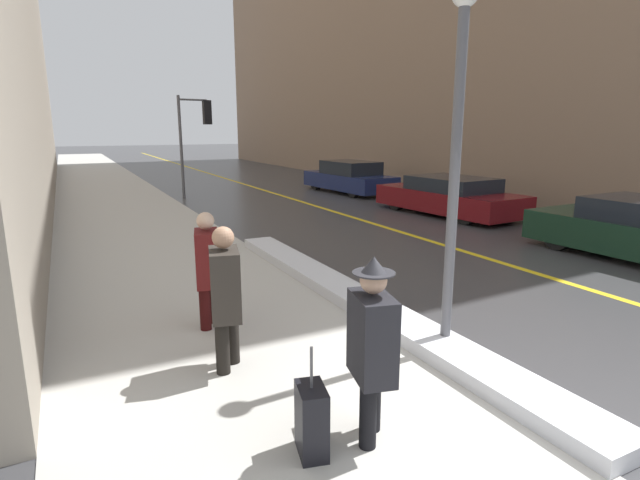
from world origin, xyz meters
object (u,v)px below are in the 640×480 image
at_px(parked_car_maroon, 449,196).
at_px(parked_car_navy, 349,178).
at_px(traffic_light_near, 197,124).
at_px(pedestrian_trailing, 208,264).
at_px(pedestrian_in_glasses, 225,292).
at_px(rolling_suitcase, 312,421).
at_px(lamp_post, 457,137).
at_px(pedestrian_nearside, 371,343).

distance_m(parked_car_maroon, parked_car_navy, 6.10).
xyz_separation_m(traffic_light_near, pedestrian_trailing, (-3.11, -13.16, -1.88)).
height_order(traffic_light_near, parked_car_navy, traffic_light_near).
xyz_separation_m(pedestrian_trailing, parked_car_maroon, (8.93, 5.50, -0.31)).
xyz_separation_m(pedestrian_in_glasses, rolling_suitcase, (0.17, -1.77, -0.59)).
height_order(lamp_post, traffic_light_near, lamp_post).
bearing_deg(parked_car_navy, parked_car_maroon, 176.07).
distance_m(pedestrian_nearside, parked_car_navy, 16.88).
xyz_separation_m(pedestrian_in_glasses, parked_car_maroon, (9.07, 6.77, -0.34)).
relative_size(lamp_post, pedestrian_trailing, 2.63).
distance_m(pedestrian_nearside, parked_car_maroon, 11.97).
bearing_deg(rolling_suitcase, pedestrian_in_glasses, -160.86).
height_order(pedestrian_trailing, parked_car_maroon, pedestrian_trailing).
distance_m(traffic_light_near, pedestrian_in_glasses, 14.91).
xyz_separation_m(parked_car_maroon, parked_car_navy, (-0.01, 6.10, 0.05)).
bearing_deg(parked_car_navy, rolling_suitcase, 144.71).
xyz_separation_m(traffic_light_near, parked_car_navy, (5.81, -1.57, -2.14)).
bearing_deg(pedestrian_nearside, pedestrian_in_glasses, -144.75).
xyz_separation_m(lamp_post, pedestrian_in_glasses, (-2.48, 0.71, -1.62)).
xyz_separation_m(parked_car_navy, rolling_suitcase, (-8.89, -14.63, -0.31)).
height_order(parked_car_maroon, rolling_suitcase, parked_car_maroon).
bearing_deg(lamp_post, parked_car_navy, 64.14).
bearing_deg(parked_car_navy, pedestrian_in_glasses, 140.85).
bearing_deg(pedestrian_in_glasses, parked_car_maroon, 140.47).
distance_m(pedestrian_in_glasses, parked_car_maroon, 11.32).
distance_m(pedestrian_nearside, pedestrian_in_glasses, 1.93).
height_order(pedestrian_nearside, parked_car_maroon, pedestrian_nearside).
distance_m(lamp_post, parked_car_navy, 15.20).
distance_m(traffic_light_near, pedestrian_trailing, 13.65).
bearing_deg(parked_car_maroon, pedestrian_in_glasses, 122.33).
relative_size(lamp_post, rolling_suitcase, 4.34).
height_order(pedestrian_trailing, rolling_suitcase, pedestrian_trailing).
relative_size(pedestrian_in_glasses, pedestrian_trailing, 1.03).
height_order(parked_car_navy, rolling_suitcase, parked_car_navy).
height_order(lamp_post, pedestrian_in_glasses, lamp_post).
relative_size(lamp_post, pedestrian_in_glasses, 2.55).
bearing_deg(pedestrian_trailing, pedestrian_nearside, 24.25).
bearing_deg(parked_car_maroon, traffic_light_near, 32.80).
relative_size(parked_car_maroon, parked_car_navy, 1.04).
distance_m(pedestrian_in_glasses, pedestrian_trailing, 1.28).
bearing_deg(pedestrian_trailing, traffic_light_near, -179.59).
height_order(traffic_light_near, parked_car_maroon, traffic_light_near).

